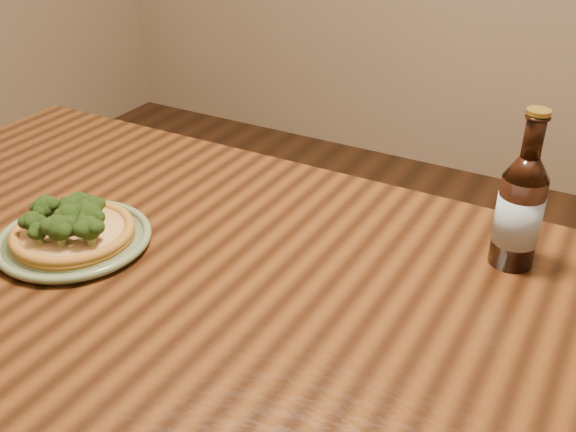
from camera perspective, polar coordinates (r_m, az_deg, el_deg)
The scene contains 4 objects.
table at distance 1.08m, azimuth -5.85°, elevation -10.11°, with size 1.60×0.90×0.75m.
plate at distance 1.17m, azimuth -17.63°, elevation -1.91°, with size 0.25×0.25×0.02m.
pizza at distance 1.16m, azimuth -17.82°, elevation -1.04°, with size 0.20×0.20×0.07m.
beer_bottle at distance 1.09m, azimuth 19.02°, elevation 0.50°, with size 0.07×0.07×0.26m.
Camera 1 is at (0.50, -0.57, 1.35)m, focal length 42.00 mm.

